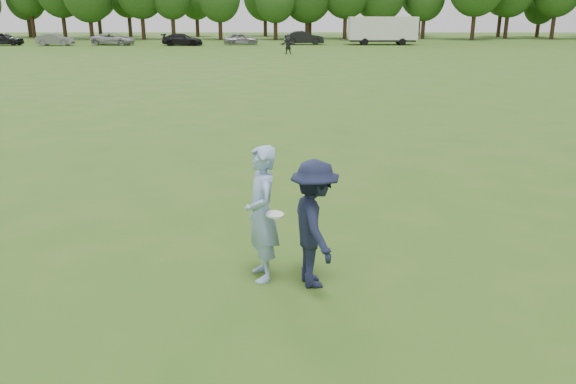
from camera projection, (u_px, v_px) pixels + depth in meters
name	position (u px, v px, depth m)	size (l,w,h in m)	color
ground	(260.00, 263.00, 9.19)	(200.00, 200.00, 0.00)	#2F5517
thrower	(262.00, 214.00, 8.40)	(0.76, 0.50, 2.09)	#8CACD9
defender	(314.00, 224.00, 8.22)	(1.25, 0.72, 1.93)	#171C33
player_far_d	(288.00, 45.00, 52.71)	(1.54, 0.49, 1.66)	#292929
car_a	(4.00, 39.00, 65.74)	(1.76, 4.37, 1.49)	black
car_b	(55.00, 40.00, 65.28)	(1.44, 4.12, 1.36)	slate
car_c	(113.00, 39.00, 66.14)	(2.32, 5.03, 1.40)	#A2A2A6
car_d	(182.00, 40.00, 65.26)	(1.90, 4.68, 1.36)	black
car_e	(241.00, 39.00, 66.57)	(1.64, 4.09, 1.39)	gray
car_f	(304.00, 38.00, 67.01)	(1.66, 4.75, 1.57)	black
disc_in_play	(275.00, 214.00, 8.17)	(0.32, 0.32, 0.05)	white
cargo_trailer	(383.00, 29.00, 66.42)	(9.00, 2.75, 3.20)	white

